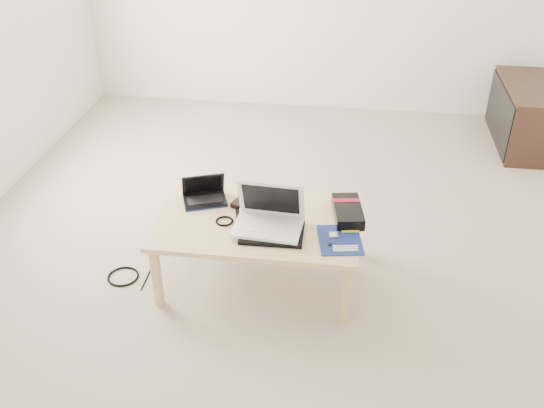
# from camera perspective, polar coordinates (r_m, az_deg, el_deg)

# --- Properties ---
(ground) EXTENTS (4.00, 4.00, 0.00)m
(ground) POSITION_cam_1_polar(r_m,az_deg,el_deg) (3.96, 1.03, -1.92)
(ground) COLOR #B5A592
(ground) RESTS_ON ground
(coffee_table) EXTENTS (1.10, 0.70, 0.40)m
(coffee_table) POSITION_cam_1_polar(r_m,az_deg,el_deg) (3.32, -1.31, -2.14)
(coffee_table) COLOR #D6B381
(coffee_table) RESTS_ON ground
(media_cabinet) EXTENTS (0.41, 0.90, 0.50)m
(media_cabinet) POSITION_cam_1_polar(r_m,az_deg,el_deg) (5.30, 22.67, 7.73)
(media_cabinet) COLOR #392117
(media_cabinet) RESTS_ON ground
(book) EXTENTS (0.36, 0.33, 0.03)m
(book) POSITION_cam_1_polar(r_m,az_deg,el_deg) (3.41, -0.82, 0.18)
(book) COLOR black
(book) RESTS_ON coffee_table
(netbook) EXTENTS (0.28, 0.25, 0.16)m
(netbook) POSITION_cam_1_polar(r_m,az_deg,el_deg) (3.46, -6.38, 0.84)
(netbook) COLOR black
(netbook) RESTS_ON coffee_table
(tablet) EXTENTS (0.28, 0.24, 0.01)m
(tablet) POSITION_cam_1_polar(r_m,az_deg,el_deg) (3.32, -1.31, -0.97)
(tablet) COLOR black
(tablet) RESTS_ON coffee_table
(remote) EXTENTS (0.09, 0.21, 0.02)m
(remote) POSITION_cam_1_polar(r_m,az_deg,el_deg) (3.27, 1.80, -1.51)
(remote) COLOR #B8B9BD
(remote) RESTS_ON coffee_table
(neoprene_sleeve) EXTENTS (0.33, 0.25, 0.02)m
(neoprene_sleeve) POSITION_cam_1_polar(r_m,az_deg,el_deg) (3.17, 0.02, -2.69)
(neoprene_sleeve) COLOR black
(neoprene_sleeve) RESTS_ON coffee_table
(white_laptop) EXTENTS (0.37, 0.27, 0.25)m
(white_laptop) POSITION_cam_1_polar(r_m,az_deg,el_deg) (3.17, -0.29, -1.25)
(white_laptop) COLOR white
(white_laptop) RESTS_ON neoprene_sleeve
(motherboard) EXTENTS (0.26, 0.31, 0.01)m
(motherboard) POSITION_cam_1_polar(r_m,az_deg,el_deg) (3.14, 6.44, -3.36)
(motherboard) COLOR navy
(motherboard) RESTS_ON coffee_table
(gpu_box) EXTENTS (0.19, 0.32, 0.07)m
(gpu_box) POSITION_cam_1_polar(r_m,az_deg,el_deg) (3.32, 7.14, -0.70)
(gpu_box) COLOR black
(gpu_box) RESTS_ON coffee_table
(cable_coil) EXTENTS (0.11, 0.11, 0.01)m
(cable_coil) POSITION_cam_1_polar(r_m,az_deg,el_deg) (3.27, -4.50, -1.61)
(cable_coil) COLOR black
(cable_coil) RESTS_ON coffee_table
(floor_cable_coil) EXTENTS (0.24, 0.24, 0.01)m
(floor_cable_coil) POSITION_cam_1_polar(r_m,az_deg,el_deg) (3.62, -13.83, -6.65)
(floor_cable_coil) COLOR black
(floor_cable_coil) RESTS_ON ground
(floor_cable_trail) EXTENTS (0.01, 0.37, 0.01)m
(floor_cable_trail) POSITION_cam_1_polar(r_m,az_deg,el_deg) (3.64, -11.37, -6.10)
(floor_cable_trail) COLOR black
(floor_cable_trail) RESTS_ON ground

